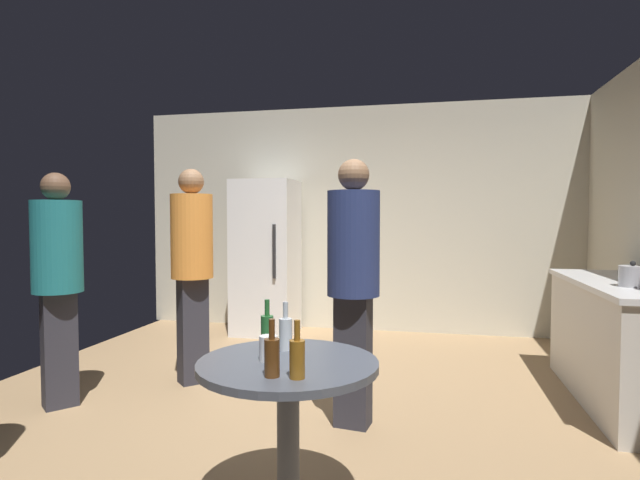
% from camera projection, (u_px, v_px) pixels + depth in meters
% --- Properties ---
extents(ground_plane, '(5.20, 5.20, 0.10)m').
position_uv_depth(ground_plane, '(300.00, 415.00, 3.60)').
color(ground_plane, '#9E7C56').
extents(wall_back, '(5.32, 0.06, 2.70)m').
position_uv_depth(wall_back, '(354.00, 219.00, 6.11)').
color(wall_back, beige).
rests_on(wall_back, ground_plane).
extents(refrigerator, '(0.70, 0.68, 1.80)m').
position_uv_depth(refrigerator, '(266.00, 257.00, 5.92)').
color(refrigerator, white).
rests_on(refrigerator, ground_plane).
extents(kitchen_counter, '(0.64, 1.73, 0.90)m').
position_uv_depth(kitchen_counter, '(622.00, 342.00, 3.67)').
color(kitchen_counter, beige).
rests_on(kitchen_counter, ground_plane).
extents(kettle, '(0.24, 0.17, 0.18)m').
position_uv_depth(kettle, '(633.00, 276.00, 3.37)').
color(kettle, '#B2B2B7').
rests_on(kettle, kitchen_counter).
extents(foreground_table, '(0.80, 0.80, 0.73)m').
position_uv_depth(foreground_table, '(288.00, 384.00, 2.21)').
color(foreground_table, '#4C515B').
rests_on(foreground_table, ground_plane).
extents(beer_bottle_amber, '(0.06, 0.06, 0.23)m').
position_uv_depth(beer_bottle_amber, '(297.00, 357.00, 1.96)').
color(beer_bottle_amber, '#8C5919').
rests_on(beer_bottle_amber, foreground_table).
extents(beer_bottle_brown, '(0.06, 0.06, 0.23)m').
position_uv_depth(beer_bottle_brown, '(272.00, 356.00, 1.98)').
color(beer_bottle_brown, '#593314').
rests_on(beer_bottle_brown, foreground_table).
extents(beer_bottle_green, '(0.06, 0.06, 0.23)m').
position_uv_depth(beer_bottle_green, '(267.00, 329.00, 2.46)').
color(beer_bottle_green, '#26662D').
rests_on(beer_bottle_green, foreground_table).
extents(beer_bottle_clear, '(0.06, 0.06, 0.23)m').
position_uv_depth(beer_bottle_clear, '(286.00, 332.00, 2.39)').
color(beer_bottle_clear, silver).
rests_on(beer_bottle_clear, foreground_table).
extents(plastic_cup_white, '(0.08, 0.08, 0.11)m').
position_uv_depth(plastic_cup_white, '(268.00, 348.00, 2.21)').
color(plastic_cup_white, white).
rests_on(plastic_cup_white, foreground_table).
extents(person_in_navy_shirt, '(0.39, 0.39, 1.74)m').
position_uv_depth(person_in_navy_shirt, '(353.00, 270.00, 3.26)').
color(person_in_navy_shirt, '#2D2D38').
rests_on(person_in_navy_shirt, ground_plane).
extents(person_in_teal_shirt, '(0.48, 0.48, 1.68)m').
position_uv_depth(person_in_teal_shirt, '(58.00, 271.00, 3.59)').
color(person_in_teal_shirt, '#2D2D38').
rests_on(person_in_teal_shirt, ground_plane).
extents(person_in_orange_shirt, '(0.48, 0.48, 1.76)m').
position_uv_depth(person_in_orange_shirt, '(192.00, 258.00, 4.12)').
color(person_in_orange_shirt, '#2D2D38').
rests_on(person_in_orange_shirt, ground_plane).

